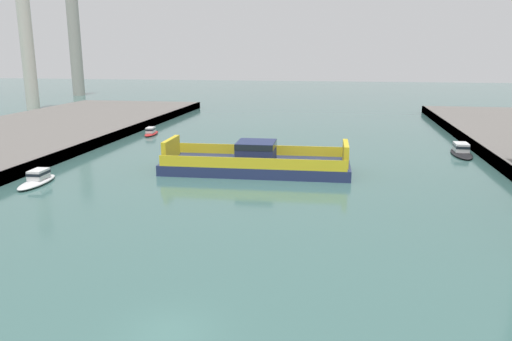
# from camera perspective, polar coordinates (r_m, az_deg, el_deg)

# --- Properties ---
(ground_plane) EXTENTS (400.00, 400.00, 0.00)m
(ground_plane) POSITION_cam_1_polar(r_m,az_deg,el_deg) (24.11, -9.91, -17.73)
(ground_plane) COLOR #3D6660
(chain_ferry) EXTENTS (19.75, 7.70, 3.30)m
(chain_ferry) POSITION_cam_1_polar(r_m,az_deg,el_deg) (52.83, 0.02, 0.97)
(chain_ferry) COLOR navy
(chain_ferry) RESTS_ON ground
(moored_boat_mid_left) EXTENTS (2.46, 7.26, 1.41)m
(moored_boat_mid_left) POSITION_cam_1_polar(r_m,az_deg,el_deg) (66.68, 22.36, 2.15)
(moored_boat_mid_left) COLOR black
(moored_boat_mid_left) RESTS_ON ground
(moored_boat_mid_right) EXTENTS (2.21, 6.03, 1.36)m
(moored_boat_mid_right) POSITION_cam_1_polar(r_m,az_deg,el_deg) (52.30, -23.65, -0.88)
(moored_boat_mid_right) COLOR white
(moored_boat_mid_right) RESTS_ON ground
(moored_boat_far_right) EXTENTS (2.03, 5.21, 1.23)m
(moored_boat_far_right) POSITION_cam_1_polar(r_m,az_deg,el_deg) (77.96, -11.88, 4.31)
(moored_boat_far_right) COLOR red
(moored_boat_far_right) RESTS_ON ground
(smokestack_distant_a) EXTENTS (3.61, 3.61, 30.78)m
(smokestack_distant_a) POSITION_cam_1_polar(r_m,az_deg,el_deg) (155.26, -19.98, 14.11)
(smokestack_distant_a) COLOR #9E998E
(smokestack_distant_a) RESTS_ON ground
(smokestack_distant_b) EXTENTS (2.96, 2.96, 28.67)m
(smokestack_distant_b) POSITION_cam_1_polar(r_m,az_deg,el_deg) (120.44, -24.72, 13.62)
(smokestack_distant_b) COLOR beige
(smokestack_distant_b) RESTS_ON ground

